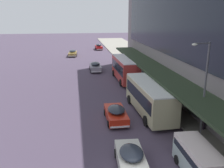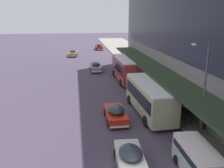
# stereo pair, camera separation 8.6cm
# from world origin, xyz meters

# --- Properties ---
(transit_bus_kerbside_front) EXTENTS (2.85, 9.13, 3.45)m
(transit_bus_kerbside_front) POSITION_xyz_m (4.20, 24.02, 1.97)
(transit_bus_kerbside_front) COLOR #AC312D
(transit_bus_kerbside_front) RESTS_ON ground
(transit_bus_kerbside_rear) EXTENTS (3.02, 9.31, 3.22)m
(transit_bus_kerbside_rear) POSITION_xyz_m (4.09, 10.97, 1.85)
(transit_bus_kerbside_rear) COLOR tan
(transit_bus_kerbside_rear) RESTS_ON ground
(sedan_second_near) EXTENTS (2.08, 4.37, 1.49)m
(sedan_second_near) POSITION_xyz_m (0.19, 2.03, 0.75)
(sedan_second_near) COLOR beige
(sedan_second_near) RESTS_ON ground
(sedan_trailing_near) EXTENTS (1.97, 4.51, 1.62)m
(sedan_trailing_near) POSITION_xyz_m (3.53, 58.50, 0.79)
(sedan_trailing_near) COLOR #A71416
(sedan_trailing_near) RESTS_ON ground
(sedan_oncoming_front) EXTENTS (2.15, 5.02, 1.46)m
(sedan_oncoming_front) POSITION_xyz_m (-3.75, 48.37, 0.73)
(sedan_oncoming_front) COLOR olive
(sedan_oncoming_front) RESTS_ON ground
(sedan_oncoming_rear) EXTENTS (1.96, 4.61, 1.48)m
(sedan_oncoming_rear) POSITION_xyz_m (0.45, 9.68, 0.74)
(sedan_oncoming_rear) COLOR #B32312
(sedan_oncoming_rear) RESTS_ON ground
(sedan_lead_near) EXTENTS (1.98, 4.96, 1.64)m
(sedan_lead_near) POSITION_xyz_m (0.30, 31.45, 0.81)
(sedan_lead_near) COLOR gray
(sedan_lead_near) RESTS_ON ground
(vw_van) EXTENTS (1.97, 4.58, 1.96)m
(vw_van) POSITION_xyz_m (4.25, 0.85, 1.10)
(vw_van) COLOR #ABBFBD
(vw_van) RESTS_ON ground
(pedestrian_at_kerb) EXTENTS (0.58, 0.37, 1.86)m
(pedestrian_at_kerb) POSITION_xyz_m (7.74, 6.41, 1.18)
(pedestrian_at_kerb) COLOR black
(pedestrian_at_kerb) RESTS_ON sidewalk_kerb
(street_lamp) EXTENTS (1.50, 0.28, 7.73)m
(street_lamp) POSITION_xyz_m (6.73, 5.47, 4.59)
(street_lamp) COLOR #4C4C51
(street_lamp) RESTS_ON sidewalk_kerb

